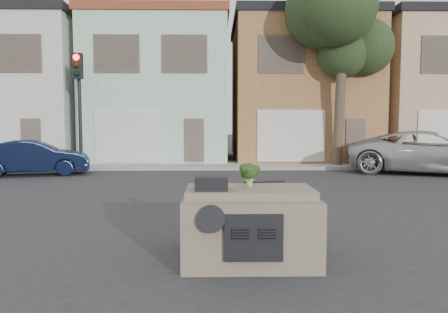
{
  "coord_description": "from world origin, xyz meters",
  "views": [
    {
      "loc": [
        -0.5,
        -9.72,
        2.13
      ],
      "look_at": [
        -0.33,
        0.5,
        1.3
      ],
      "focal_mm": 35.0,
      "sensor_mm": 36.0,
      "label": 1
    }
  ],
  "objects_px": {
    "navy_sedan": "(34,175)",
    "silver_pickup": "(429,174)",
    "traffic_signal": "(79,111)",
    "broccoli": "(249,175)"
  },
  "relations": [
    {
      "from": "silver_pickup",
      "to": "broccoli",
      "type": "distance_m",
      "value": 13.52
    },
    {
      "from": "navy_sedan",
      "to": "silver_pickup",
      "type": "height_order",
      "value": "silver_pickup"
    },
    {
      "from": "navy_sedan",
      "to": "traffic_signal",
      "type": "relative_size",
      "value": 0.82
    },
    {
      "from": "navy_sedan",
      "to": "silver_pickup",
      "type": "distance_m",
      "value": 15.82
    },
    {
      "from": "silver_pickup",
      "to": "traffic_signal",
      "type": "distance_m",
      "value": 14.95
    },
    {
      "from": "silver_pickup",
      "to": "traffic_signal",
      "type": "height_order",
      "value": "traffic_signal"
    },
    {
      "from": "navy_sedan",
      "to": "silver_pickup",
      "type": "bearing_deg",
      "value": -103.7
    },
    {
      "from": "navy_sedan",
      "to": "traffic_signal",
      "type": "distance_m",
      "value": 3.46
    },
    {
      "from": "broccoli",
      "to": "traffic_signal",
      "type": "bearing_deg",
      "value": 117.4
    },
    {
      "from": "silver_pickup",
      "to": "traffic_signal",
      "type": "relative_size",
      "value": 1.23
    }
  ]
}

